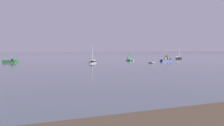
{
  "coord_description": "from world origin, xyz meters",
  "views": [
    {
      "loc": [
        -36.69,
        -23.83,
        4.55
      ],
      "look_at": [
        -3.37,
        46.47,
        0.49
      ],
      "focal_mm": 43.11,
      "sensor_mm": 36.0,
      "label": 1
    }
  ],
  "objects_px": {
    "motorboat_moored_3": "(167,58)",
    "channel_buoy": "(128,57)",
    "motorboat_moored_2": "(168,61)",
    "motorboat_moored_1": "(13,62)",
    "sailboat_moored_1": "(179,58)",
    "sailboat_moored_2": "(93,63)",
    "motorboat_moored_4": "(131,60)",
    "rowboat_moored_0": "(151,63)"
  },
  "relations": [
    {
      "from": "rowboat_moored_0",
      "to": "motorboat_moored_2",
      "type": "xyz_separation_m",
      "value": [
        13.12,
        8.45,
        0.11
      ]
    },
    {
      "from": "sailboat_moored_1",
      "to": "motorboat_moored_3",
      "type": "height_order",
      "value": "sailboat_moored_1"
    },
    {
      "from": "rowboat_moored_0",
      "to": "sailboat_moored_1",
      "type": "xyz_separation_m",
      "value": [
        31.8,
        25.11,
        0.09
      ]
    },
    {
      "from": "rowboat_moored_0",
      "to": "sailboat_moored_1",
      "type": "distance_m",
      "value": 40.52
    },
    {
      "from": "motorboat_moored_4",
      "to": "motorboat_moored_3",
      "type": "bearing_deg",
      "value": 120.61
    },
    {
      "from": "rowboat_moored_0",
      "to": "motorboat_moored_4",
      "type": "bearing_deg",
      "value": -4.94
    },
    {
      "from": "sailboat_moored_2",
      "to": "rowboat_moored_0",
      "type": "bearing_deg",
      "value": 120.57
    },
    {
      "from": "motorboat_moored_3",
      "to": "sailboat_moored_2",
      "type": "xyz_separation_m",
      "value": [
        -49.32,
        -28.17,
        -0.08
      ]
    },
    {
      "from": "channel_buoy",
      "to": "sailboat_moored_2",
      "type": "bearing_deg",
      "value": -130.78
    },
    {
      "from": "motorboat_moored_1",
      "to": "motorboat_moored_2",
      "type": "height_order",
      "value": "motorboat_moored_1"
    },
    {
      "from": "sailboat_moored_1",
      "to": "channel_buoy",
      "type": "xyz_separation_m",
      "value": [
        -14.97,
        20.66,
        0.24
      ]
    },
    {
      "from": "motorboat_moored_3",
      "to": "motorboat_moored_4",
      "type": "height_order",
      "value": "motorboat_moored_3"
    },
    {
      "from": "motorboat_moored_2",
      "to": "motorboat_moored_3",
      "type": "bearing_deg",
      "value": 58.47
    },
    {
      "from": "rowboat_moored_0",
      "to": "motorboat_moored_3",
      "type": "xyz_separation_m",
      "value": [
        31.25,
        33.49,
        0.18
      ]
    },
    {
      "from": "motorboat_moored_1",
      "to": "motorboat_moored_3",
      "type": "xyz_separation_m",
      "value": [
        71.49,
        11.22,
        0.04
      ]
    },
    {
      "from": "motorboat_moored_1",
      "to": "sailboat_moored_2",
      "type": "relative_size",
      "value": 1.04
    },
    {
      "from": "rowboat_moored_0",
      "to": "motorboat_moored_1",
      "type": "relative_size",
      "value": 0.54
    },
    {
      "from": "rowboat_moored_0",
      "to": "motorboat_moored_1",
      "type": "bearing_deg",
      "value": 63.4
    },
    {
      "from": "motorboat_moored_4",
      "to": "channel_buoy",
      "type": "distance_m",
      "value": 31.9
    },
    {
      "from": "motorboat_moored_3",
      "to": "channel_buoy",
      "type": "xyz_separation_m",
      "value": [
        -14.42,
        12.28,
        0.15
      ]
    },
    {
      "from": "sailboat_moored_2",
      "to": "channel_buoy",
      "type": "relative_size",
      "value": 2.38
    },
    {
      "from": "rowboat_moored_0",
      "to": "motorboat_moored_2",
      "type": "height_order",
      "value": "motorboat_moored_2"
    },
    {
      "from": "sailboat_moored_1",
      "to": "motorboat_moored_2",
      "type": "bearing_deg",
      "value": -154.0
    },
    {
      "from": "motorboat_moored_1",
      "to": "channel_buoy",
      "type": "height_order",
      "value": "channel_buoy"
    },
    {
      "from": "sailboat_moored_1",
      "to": "motorboat_moored_4",
      "type": "relative_size",
      "value": 1.21
    },
    {
      "from": "rowboat_moored_0",
      "to": "sailboat_moored_1",
      "type": "bearing_deg",
      "value": -49.34
    },
    {
      "from": "sailboat_moored_1",
      "to": "channel_buoy",
      "type": "distance_m",
      "value": 25.51
    },
    {
      "from": "sailboat_moored_1",
      "to": "sailboat_moored_2",
      "type": "xyz_separation_m",
      "value": [
        -49.87,
        -19.79,
        0.02
      ]
    },
    {
      "from": "motorboat_moored_1",
      "to": "motorboat_moored_4",
      "type": "bearing_deg",
      "value": 33.64
    },
    {
      "from": "rowboat_moored_0",
      "to": "channel_buoy",
      "type": "bearing_deg",
      "value": -17.82
    },
    {
      "from": "sailboat_moored_1",
      "to": "sailboat_moored_2",
      "type": "height_order",
      "value": "sailboat_moored_2"
    },
    {
      "from": "rowboat_moored_0",
      "to": "motorboat_moored_3",
      "type": "distance_m",
      "value": 45.8
    },
    {
      "from": "rowboat_moored_0",
      "to": "motorboat_moored_1",
      "type": "distance_m",
      "value": 46.0
    },
    {
      "from": "sailboat_moored_1",
      "to": "channel_buoy",
      "type": "bearing_deg",
      "value": 110.21
    },
    {
      "from": "motorboat_moored_1",
      "to": "channel_buoy",
      "type": "bearing_deg",
      "value": 62.55
    },
    {
      "from": "motorboat_moored_1",
      "to": "motorboat_moored_3",
      "type": "height_order",
      "value": "motorboat_moored_3"
    },
    {
      "from": "motorboat_moored_2",
      "to": "sailboat_moored_1",
      "type": "distance_m",
      "value": 25.03
    },
    {
      "from": "motorboat_moored_1",
      "to": "motorboat_moored_2",
      "type": "xyz_separation_m",
      "value": [
        53.36,
        -13.82,
        -0.03
      ]
    },
    {
      "from": "sailboat_moored_1",
      "to": "motorboat_moored_4",
      "type": "bearing_deg",
      "value": 178.87
    },
    {
      "from": "motorboat_moored_2",
      "to": "motorboat_moored_4",
      "type": "xyz_separation_m",
      "value": [
        -10.88,
        8.96,
        -0.05
      ]
    },
    {
      "from": "sailboat_moored_1",
      "to": "rowboat_moored_0",
      "type": "bearing_deg",
      "value": -157.43
    },
    {
      "from": "motorboat_moored_4",
      "to": "motorboat_moored_2",
      "type": "bearing_deg",
      "value": 52.15
    }
  ]
}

